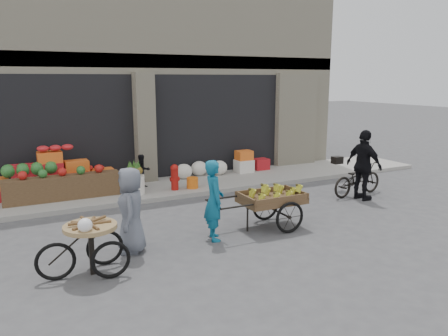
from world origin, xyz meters
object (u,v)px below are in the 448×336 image
bicycle (357,179)px  cyclist (364,165)px  vendor_woman (214,200)px  vendor_grey (131,210)px  banana_cart (270,197)px  fire_hydrant (175,176)px  tricycle_cart (91,241)px  orange_bucket (192,183)px  seated_person (142,171)px  pineapple_bin (135,185)px

bicycle → cyclist: size_ratio=0.94×
vendor_woman → vendor_grey: vendor_woman is taller
banana_cart → bicycle: size_ratio=1.31×
fire_hydrant → vendor_grey: bearing=-121.9°
banana_cart → cyclist: size_ratio=1.23×
tricycle_cart → banana_cart: bearing=11.9°
cyclist → fire_hydrant: bearing=50.9°
orange_bucket → seated_person: (-1.20, 0.70, 0.31)m
tricycle_cart → bicycle: tricycle_cart is taller
cyclist → pineapple_bin: bearing=56.4°
seated_person → tricycle_cart: size_ratio=0.65×
vendor_woman → banana_cart: bearing=-72.5°
fire_hydrant → tricycle_cart: 5.04m
orange_bucket → banana_cart: 3.47m
fire_hydrant → bicycle: bicycle is taller
pineapple_bin → bicycle: (5.44, -2.41, 0.08)m
tricycle_cart → orange_bucket: bearing=52.2°
fire_hydrant → tricycle_cart: bearing=-126.2°
orange_bucket → seated_person: bearing=149.7°
seated_person → banana_cart: (1.50, -4.13, 0.09)m
seated_person → tricycle_cart: 5.24m
seated_person → vendor_woman: size_ratio=0.59×
orange_bucket → tricycle_cart: 5.32m
seated_person → bicycle: 5.87m
pineapple_bin → vendor_woman: (0.56, -3.61, 0.42)m
bicycle → banana_cart: bearing=102.2°
tricycle_cart → seated_person: bearing=67.3°
pineapple_bin → tricycle_cart: size_ratio=0.36×
fire_hydrant → vendor_grey: (-2.14, -3.44, 0.28)m
vendor_grey → bicycle: size_ratio=0.91×
fire_hydrant → banana_cart: banana_cart is taller
orange_bucket → banana_cart: size_ratio=0.14×
fire_hydrant → tricycle_cart: tricycle_cart is taller
orange_bucket → vendor_grey: size_ratio=0.20×
orange_bucket → tricycle_cart: tricycle_cart is taller
seated_person → vendor_grey: vendor_grey is taller
pineapple_bin → banana_cart: banana_cart is taller
tricycle_cart → cyclist: 7.24m
seated_person → bicycle: (5.04, -3.01, -0.13)m
orange_bucket → vendor_woman: bearing=-106.4°
banana_cart → bicycle: (3.54, 1.13, -0.23)m
vendor_grey → tricycle_cart: bearing=-36.3°
pineapple_bin → seated_person: bearing=56.3°
vendor_woman → vendor_grey: bearing=99.6°
orange_bucket → banana_cart: banana_cart is taller
seated_person → banana_cart: size_ratio=0.41×
fire_hydrant → orange_bucket: fire_hydrant is taller
pineapple_bin → fire_hydrant: size_ratio=0.73×
tricycle_cart → cyclist: bearing=13.5°
seated_person → cyclist: (4.84, -3.41, 0.33)m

